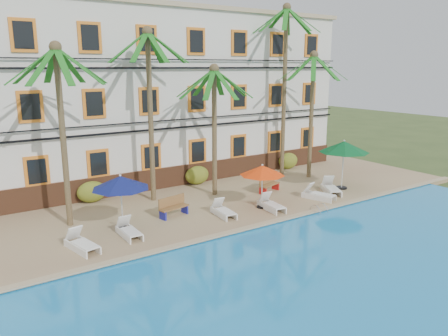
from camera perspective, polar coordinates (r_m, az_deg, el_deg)
ground at (r=20.19m, az=3.06°, el=-7.41°), size 100.00×100.00×0.00m
pool_deck at (r=24.12m, az=-4.11°, el=-3.67°), size 30.00×12.00×0.25m
swimming_pool at (r=15.64m, az=19.19°, el=-14.16°), size 26.00×12.00×0.20m
pool_coping at (r=19.43m, az=4.68°, el=-7.40°), size 30.00×0.35×0.06m
hotel_building at (r=27.58m, az=-9.55°, el=9.40°), size 25.40×6.44×10.22m
palm_a at (r=19.52m, az=-20.55°, el=7.00°), size 4.05×4.05×7.85m
palm_b at (r=22.25m, az=-9.69°, el=9.60°), size 4.05×4.05×8.73m
palm_c at (r=23.07m, az=-1.27°, el=7.37°), size 4.05×4.05×6.98m
palm_d at (r=27.60m, az=7.95°, el=12.38°), size 4.05×4.05×10.51m
palm_e at (r=27.42m, az=11.44°, el=8.99°), size 4.05×4.05×7.76m
shrub_left at (r=23.44m, az=-16.91°, el=-3.00°), size 1.50×0.90×1.10m
shrub_mid at (r=25.87m, az=-3.54°, el=-0.95°), size 1.50×0.90×1.10m
shrub_right at (r=30.06m, az=8.37°, el=0.93°), size 1.50×0.90×1.10m
umbrella_blue at (r=18.77m, az=-13.37°, el=-1.87°), size 2.45×2.45×2.45m
umbrella_red at (r=21.31m, az=5.02°, el=-0.34°), size 2.21×2.21×2.22m
umbrella_green at (r=25.42m, az=15.40°, el=2.65°), size 2.83×2.83×2.83m
lounger_a at (r=17.70m, az=-18.11°, el=-9.31°), size 0.97×1.85×0.83m
lounger_b at (r=18.54m, az=-12.34°, el=-7.96°), size 0.61×1.67×0.79m
lounger_c at (r=20.51m, az=-0.11°, el=-5.58°), size 0.75×1.70×0.78m
lounger_d at (r=21.48m, az=6.19°, el=-4.75°), size 0.81×1.77×0.81m
lounger_e at (r=23.55m, az=12.18°, el=-3.36°), size 1.12×1.85×0.82m
lounger_f at (r=24.84m, az=13.79°, el=-2.54°), size 1.50×1.94×0.88m
bench_left at (r=20.54m, az=-6.70°, el=-5.00°), size 1.56×0.76×0.93m
bench_right at (r=24.40m, az=5.80°, el=-2.05°), size 1.57×0.91×0.93m
pool_ladder at (r=21.66m, az=12.26°, el=-5.56°), size 0.54×0.74×0.74m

